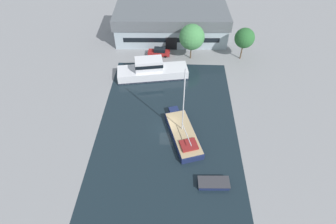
% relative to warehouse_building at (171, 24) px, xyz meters
% --- Properties ---
extents(ground_plane, '(440.00, 440.00, 0.00)m').
position_rel_warehouse_building_xyz_m(ground_plane, '(0.36, -27.90, -3.22)').
color(ground_plane, gray).
extents(water_canal, '(21.24, 34.46, 0.01)m').
position_rel_warehouse_building_xyz_m(water_canal, '(0.36, -27.90, -3.21)').
color(water_canal, black).
rests_on(water_canal, ground).
extents(warehouse_building, '(24.86, 11.81, 6.35)m').
position_rel_warehouse_building_xyz_m(warehouse_building, '(0.00, 0.00, 0.00)').
color(warehouse_building, '#99A8B2').
rests_on(warehouse_building, ground).
extents(quay_tree_near_building, '(4.94, 4.94, 7.25)m').
position_rel_warehouse_building_xyz_m(quay_tree_near_building, '(4.26, -8.39, 1.55)').
color(quay_tree_near_building, brown).
rests_on(quay_tree_near_building, ground).
extents(quay_tree_by_water, '(3.87, 3.87, 6.56)m').
position_rel_warehouse_building_xyz_m(quay_tree_by_water, '(14.49, -8.05, 1.40)').
color(quay_tree_by_water, brown).
rests_on(quay_tree_by_water, ground).
extents(parked_car, '(4.53, 1.88, 1.64)m').
position_rel_warehouse_building_xyz_m(parked_car, '(-2.23, -7.65, -2.40)').
color(parked_car, maroon).
rests_on(parked_car, ground).
extents(sailboat_moored, '(5.88, 10.60, 12.01)m').
position_rel_warehouse_building_xyz_m(sailboat_moored, '(2.76, -29.37, -2.59)').
color(sailboat_moored, '#19234C').
rests_on(sailboat_moored, water_canal).
extents(motor_cruiser, '(13.56, 5.90, 3.84)m').
position_rel_warehouse_building_xyz_m(motor_cruiser, '(-3.15, -14.89, -1.83)').
color(motor_cruiser, silver).
rests_on(motor_cruiser, water_canal).
extents(small_dinghy, '(4.09, 1.92, 0.69)m').
position_rel_warehouse_building_xyz_m(small_dinghy, '(6.69, -37.25, -2.86)').
color(small_dinghy, '#19234C').
rests_on(small_dinghy, water_canal).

